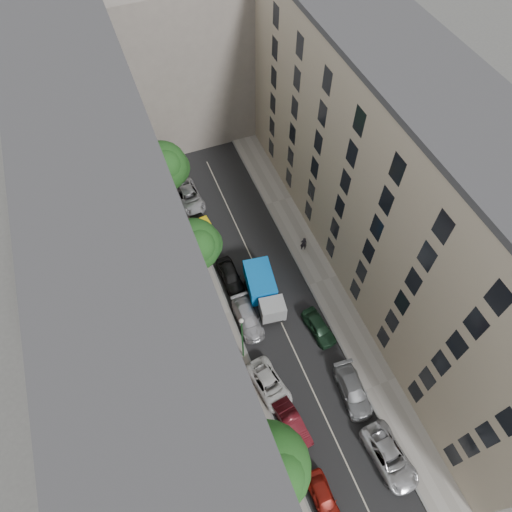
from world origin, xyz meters
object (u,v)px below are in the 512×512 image
tree_mid (195,246)px  tree_far (164,168)px  car_left_1 (292,424)px  pedestrian (304,244)px  car_left_4 (230,276)px  car_left_5 (203,229)px  car_left_6 (189,197)px  tarp_truck (263,290)px  car_left_3 (248,318)px  car_right_0 (390,457)px  tree_near (268,469)px  car_right_2 (319,327)px  car_right_1 (353,391)px  car_left_0 (323,498)px  car_left_2 (269,384)px  lamp_post (242,335)px

tree_mid → tree_far: 10.64m
car_left_1 → pedestrian: size_ratio=2.34×
car_left_4 → car_left_5: size_ratio=1.09×
car_left_4 → car_left_6: car_left_6 is taller
tarp_truck → tree_mid: tree_mid is taller
car_left_3 → car_right_0: bearing=-68.4°
car_right_0 → pedestrian: (2.17, 20.43, 0.30)m
car_left_3 → car_left_6: (-0.76, 16.07, 0.05)m
tree_mid → tree_near: bearing=-92.8°
car_left_6 → car_right_2: bearing=-75.3°
car_right_1 → tree_far: 27.94m
pedestrian → car_left_6: bearing=-29.7°
car_left_3 → car_left_4: bearing=89.5°
tarp_truck → tree_far: 16.32m
car_left_0 → car_left_4: (0.00, 20.40, 0.06)m
tree_near → tree_mid: bearing=87.2°
car_left_4 → tree_far: bearing=100.7°
car_left_1 → tarp_truck: bearing=71.4°
car_right_1 → car_right_2: car_right_1 is taller
car_right_1 → tree_near: 11.47m
car_left_5 → car_right_2: bearing=-73.5°
car_left_2 → car_left_4: size_ratio=1.13×
tree_mid → tree_far: (-0.14, 10.64, -0.05)m
tarp_truck → lamp_post: lamp_post is taller
pedestrian → car_left_1: bearing=82.7°
car_left_4 → tree_mid: size_ratio=0.59×
car_left_2 → tarp_truck: bearing=61.9°
car_left_3 → tarp_truck: bearing=38.5°
car_right_1 → car_right_2: (-0.11, 6.20, -0.02)m
car_left_0 → lamp_post: 13.16m
car_right_0 → lamp_post: 14.47m
car_left_3 → car_left_6: 16.09m
car_left_5 → tree_mid: tree_mid is taller
car_left_4 → tree_mid: bearing=147.9°
car_right_0 → tree_mid: (-8.45, 21.22, 4.12)m
car_left_5 → tree_far: size_ratio=0.53×
car_left_3 → lamp_post: (-1.53, -3.00, 3.68)m
car_right_1 → pedestrian: 15.09m
car_left_4 → tree_near: bearing=-102.9°
car_left_6 → car_left_4: bearing=-89.6°
car_left_4 → car_right_2: car_left_4 is taller
car_left_5 → tree_near: tree_near is taller
car_left_2 → tree_near: size_ratio=0.51×
car_left_1 → pedestrian: pedestrian is taller
car_left_6 → pedestrian: bearing=-53.6°
car_left_2 → car_left_3: (0.47, 6.33, 0.02)m
tree_near → tree_far: 30.17m
car_right_2 → car_left_1: bearing=-136.0°
tarp_truck → car_left_5: size_ratio=1.58×
pedestrian → car_left_3: bearing=54.7°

